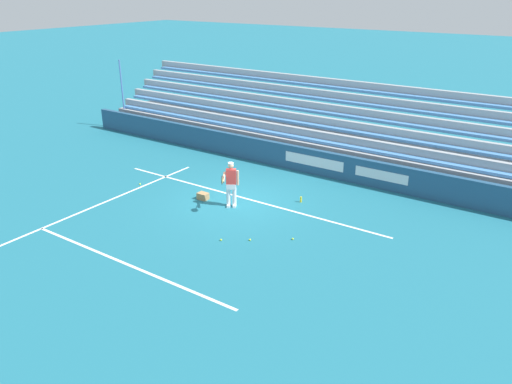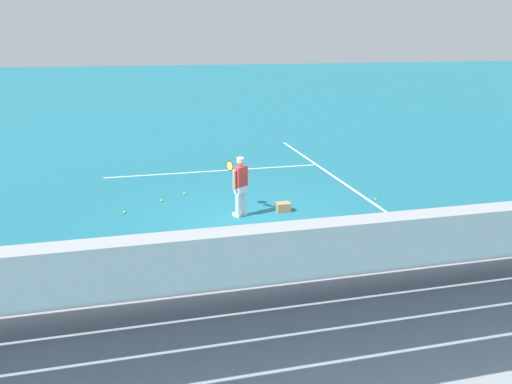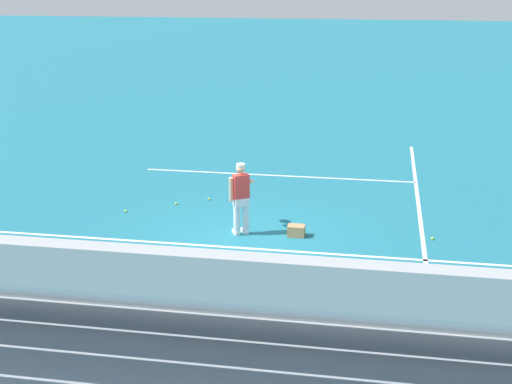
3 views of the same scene
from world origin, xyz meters
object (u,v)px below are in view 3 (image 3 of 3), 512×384
object	(u,v)px
tennis_ball_stray_back	(432,238)
water_bottle	(136,252)
ball_box_cardboard	(296,231)
tennis_player	(241,198)
tennis_ball_toward_net	(176,203)
tennis_ball_by_box	(209,199)
tennis_ball_on_baseline	(125,211)

from	to	relation	value
tennis_ball_stray_back	water_bottle	size ratio (longest dim) A/B	0.30
ball_box_cardboard	tennis_ball_stray_back	distance (m)	3.15
tennis_ball_stray_back	water_bottle	xyz separation A→B (m)	(-6.39, -2.17, 0.08)
tennis_player	tennis_ball_toward_net	distance (m)	2.95
tennis_ball_by_box	tennis_ball_stray_back	distance (m)	6.12
ball_box_cardboard	water_bottle	size ratio (longest dim) A/B	1.82
tennis_ball_on_baseline	tennis_player	bearing A→B (deg)	-17.41
ball_box_cardboard	tennis_ball_stray_back	world-z (taller)	ball_box_cardboard
ball_box_cardboard	tennis_ball_by_box	world-z (taller)	ball_box_cardboard
tennis_player	tennis_ball_toward_net	world-z (taller)	tennis_player
tennis_ball_toward_net	tennis_ball_stray_back	world-z (taller)	same
tennis_ball_by_box	tennis_ball_stray_back	world-z (taller)	same
tennis_player	tennis_ball_stray_back	size ratio (longest dim) A/B	25.98
tennis_ball_toward_net	tennis_ball_on_baseline	bearing A→B (deg)	-143.20
tennis_ball_by_box	water_bottle	distance (m)	4.21
tennis_ball_by_box	tennis_ball_on_baseline	bearing A→B (deg)	-144.14
tennis_ball_on_baseline	tennis_ball_stray_back	xyz separation A→B (m)	(7.67, -0.63, 0.00)
tennis_ball_stray_back	tennis_ball_on_baseline	bearing A→B (deg)	175.28
tennis_player	tennis_ball_toward_net	size ratio (longest dim) A/B	25.98
tennis_ball_toward_net	water_bottle	bearing A→B (deg)	-87.28
tennis_ball_on_baseline	tennis_ball_by_box	world-z (taller)	same
tennis_ball_by_box	tennis_ball_toward_net	bearing A→B (deg)	-145.54
tennis_ball_on_baseline	tennis_ball_toward_net	world-z (taller)	same
tennis_ball_on_baseline	water_bottle	bearing A→B (deg)	-65.43
tennis_ball_on_baseline	tennis_ball_stray_back	bearing A→B (deg)	-4.72
tennis_ball_on_baseline	water_bottle	world-z (taller)	water_bottle
tennis_ball_on_baseline	tennis_ball_toward_net	size ratio (longest dim) A/B	1.00
tennis_ball_toward_net	tennis_ball_by_box	distance (m)	0.93
ball_box_cardboard	tennis_ball_by_box	distance (m)	3.51
ball_box_cardboard	tennis_ball_by_box	bearing A→B (deg)	139.23
tennis_ball_toward_net	tennis_ball_by_box	bearing A→B (deg)	34.46
tennis_ball_toward_net	water_bottle	xyz separation A→B (m)	(0.17, -3.64, 0.08)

